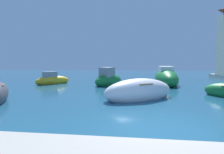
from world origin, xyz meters
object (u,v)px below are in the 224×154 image
(moored_boat_4, at_px, (166,78))
(moored_boat_5, at_px, (109,80))
(moored_boat_2, at_px, (139,92))
(moored_boat_3, at_px, (52,80))

(moored_boat_4, relative_size, moored_boat_5, 1.40)
(moored_boat_2, bearing_deg, moored_boat_5, 79.57)
(moored_boat_2, distance_m, moored_boat_4, 8.04)
(moored_boat_5, bearing_deg, moored_boat_3, 115.91)
(moored_boat_5, bearing_deg, moored_boat_2, -129.13)
(moored_boat_5, bearing_deg, moored_boat_4, -51.15)
(moored_boat_2, xyz_separation_m, moored_boat_3, (-8.54, 6.57, -0.08))
(moored_boat_3, relative_size, moored_boat_5, 0.83)
(moored_boat_3, distance_m, moored_boat_5, 5.78)
(moored_boat_2, distance_m, moored_boat_3, 10.77)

